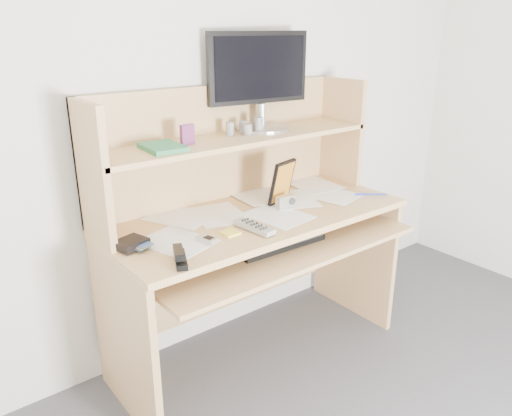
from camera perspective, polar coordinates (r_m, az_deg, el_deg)
back_wall at (r=2.41m, az=-4.61°, el=12.74°), size 3.60×0.04×2.50m
desk at (r=2.35m, az=-1.00°, el=-1.37°), size 1.40×0.70×1.30m
paper_clutter at (r=2.27m, az=0.22°, el=-0.57°), size 1.32×0.54×0.01m
keyboard at (r=2.19m, az=2.51°, el=-3.93°), size 0.43×0.17×0.03m
tv_remote at (r=2.08m, az=-0.21°, el=-2.19°), size 0.08×0.20×0.02m
flip_phone at (r=1.98m, az=-5.59°, el=-3.49°), size 0.06×0.09×0.02m
stapler at (r=1.82m, az=-8.64°, el=-5.38°), size 0.10×0.15×0.05m
wallet at (r=1.97m, az=-14.15°, el=-3.96°), size 0.14×0.12×0.03m
sticky_note_pad at (r=2.06m, az=-2.99°, el=-2.85°), size 0.07×0.07×0.01m
digital_camera at (r=2.33m, az=3.35°, el=0.77°), size 0.09×0.04×0.06m
game_case at (r=2.36m, az=2.98°, el=2.99°), size 0.15×0.05×0.21m
blue_pen at (r=2.57m, az=12.99°, el=1.54°), size 0.13×0.11×0.01m
card_box at (r=2.14m, az=-7.86°, el=8.30°), size 0.06×0.02×0.09m
shelf_book at (r=2.08m, az=-10.63°, el=6.84°), size 0.15×0.21×0.02m
chip_stack_a at (r=2.36m, az=-1.46°, el=9.23°), size 0.05×0.05×0.06m
chip_stack_b at (r=2.31m, az=-2.99°, el=9.03°), size 0.04×0.04×0.06m
chip_stack_c at (r=2.32m, az=-0.96°, el=8.96°), size 0.04×0.04×0.05m
chip_stack_d at (r=2.36m, az=0.32°, el=9.43°), size 0.05×0.05×0.07m
monitor at (r=2.43m, az=0.37°, el=14.60°), size 0.53×0.26×0.45m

